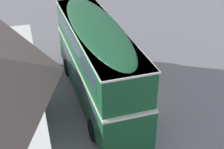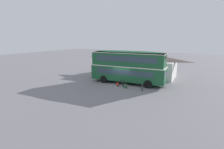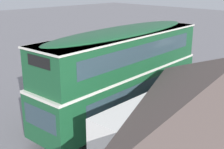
# 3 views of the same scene
# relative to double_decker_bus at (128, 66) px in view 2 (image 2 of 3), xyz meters

# --- Properties ---
(ground_plane) EXTENTS (120.00, 120.00, 0.00)m
(ground_plane) POSITION_rel_double_decker_bus_xyz_m (-0.39, -1.28, -2.65)
(ground_plane) COLOR slate
(double_decker_bus) EXTENTS (10.96, 3.39, 4.79)m
(double_decker_bus) POSITION_rel_double_decker_bus_xyz_m (0.00, 0.00, 0.00)
(double_decker_bus) COLOR black
(double_decker_bus) RESTS_ON ground
(touring_bicycle) EXTENTS (1.76, 0.46, 1.02)m
(touring_bicycle) POSITION_rel_double_decker_bus_xyz_m (-0.01, -2.09, -2.27)
(touring_bicycle) COLOR black
(touring_bicycle) RESTS_ON ground
(backpack_on_ground) EXTENTS (0.37, 0.39, 0.55)m
(backpack_on_ground) POSITION_rel_double_decker_bus_xyz_m (0.82, -2.42, -2.36)
(backpack_on_ground) COLOR #386642
(backpack_on_ground) RESTS_ON ground
(water_bottle_blue_sports) EXTENTS (0.08, 0.08, 0.21)m
(water_bottle_blue_sports) POSITION_rel_double_decker_bus_xyz_m (-0.81, -2.96, -2.55)
(water_bottle_blue_sports) COLOR #338CBF
(water_bottle_blue_sports) RESTS_ON ground
(pub_building) EXTENTS (13.96, 6.13, 4.24)m
(pub_building) POSITION_rel_double_decker_bus_xyz_m (-1.25, 5.75, -0.48)
(pub_building) COLOR silver
(pub_building) RESTS_ON ground
(kerb_bollard) EXTENTS (0.16, 0.16, 0.97)m
(kerb_bollard) POSITION_rel_double_decker_bus_xyz_m (3.26, -2.64, -2.15)
(kerb_bollard) COLOR #333338
(kerb_bollard) RESTS_ON ground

